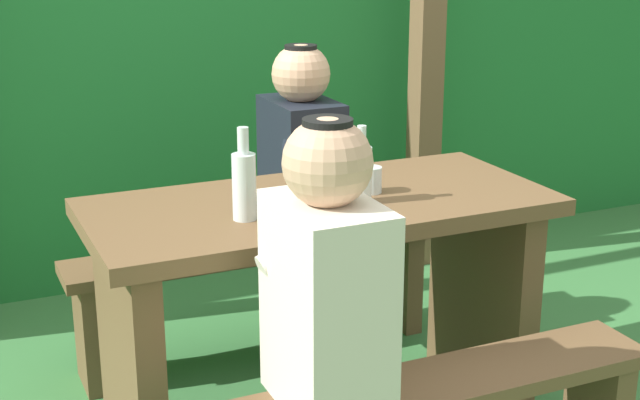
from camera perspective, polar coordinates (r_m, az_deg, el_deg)
The scene contains 10 objects.
hedge_backdrop at distance 4.55m, azimuth -10.39°, elevation 10.18°, with size 6.40×1.04×2.11m, color #1F702F.
pergola_post_right at distance 4.21m, azimuth 6.65°, elevation 9.14°, with size 0.12×0.12×2.01m, color brown.
picnic_table at distance 2.84m, azimuth 0.00°, elevation -4.77°, with size 1.40×0.64×0.77m.
bench_far at distance 3.42m, azimuth -3.99°, elevation -4.68°, with size 1.40×0.24×0.44m.
person_white_shirt at distance 2.17m, azimuth 0.41°, elevation -4.89°, with size 0.25×0.35×0.72m.
person_black_coat at distance 3.34m, azimuth -1.14°, elevation 3.04°, with size 0.25×0.35×0.72m.
drinking_glass at distance 2.82m, azimuth 3.18°, elevation 1.25°, with size 0.07×0.07×0.08m, color silver.
bottle_left at distance 2.56m, azimuth -4.73°, elevation 1.04°, with size 0.07×0.07×0.26m.
bottle_right at distance 2.70m, azimuth 2.57°, elevation 1.72°, with size 0.06×0.06×0.23m.
cell_phone at distance 2.73m, azimuth -3.36°, elevation -0.06°, with size 0.07×0.14×0.01m, color black.
Camera 1 is at (-1.08, -2.41, 1.59)m, focal length 51.62 mm.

